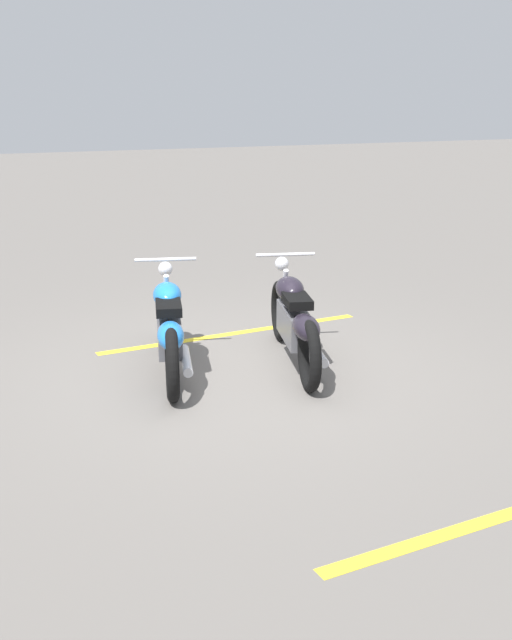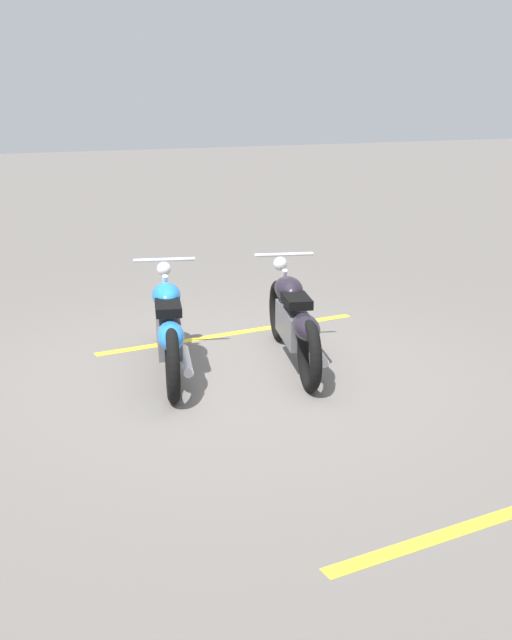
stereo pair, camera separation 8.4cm
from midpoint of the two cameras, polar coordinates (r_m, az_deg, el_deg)
ground_plane at (r=7.78m, az=-0.99°, el=-3.75°), size 60.00×60.00×0.00m
motorcycle_bright_foreground at (r=7.64m, az=-5.98°, el=-0.57°), size 2.18×0.79×1.04m
motorcycle_dark_foreground at (r=7.85m, az=3.14°, el=-0.05°), size 2.18×0.78×1.04m
parking_stripe_near at (r=8.98m, az=-1.36°, el=-0.97°), size 0.36×3.20×0.01m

